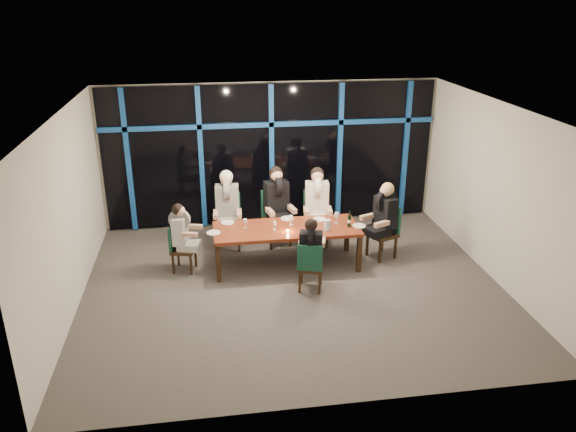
# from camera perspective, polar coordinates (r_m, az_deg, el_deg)

# --- Properties ---
(room) EXTENTS (7.04, 7.00, 3.02)m
(room) POSITION_cam_1_polar(r_m,az_deg,el_deg) (8.84, 0.58, 4.45)
(room) COLOR #59524E
(room) RESTS_ON ground
(window_wall) EXTENTS (6.86, 0.43, 2.94)m
(window_wall) POSITION_cam_1_polar(r_m,az_deg,el_deg) (11.76, -1.65, 6.45)
(window_wall) COLOR black
(window_wall) RESTS_ON ground
(dining_table) EXTENTS (2.60, 1.00, 0.75)m
(dining_table) POSITION_cam_1_polar(r_m,az_deg,el_deg) (10.05, -0.17, -1.53)
(dining_table) COLOR maroon
(dining_table) RESTS_ON ground
(chair_far_left) EXTENTS (0.52, 0.52, 1.06)m
(chair_far_left) POSITION_cam_1_polar(r_m,az_deg,el_deg) (10.94, -6.12, -0.16)
(chair_far_left) COLOR black
(chair_far_left) RESTS_ON ground
(chair_far_mid) EXTENTS (0.59, 0.59, 1.08)m
(chair_far_mid) POSITION_cam_1_polar(r_m,az_deg,el_deg) (11.03, -1.27, 0.20)
(chair_far_mid) COLOR black
(chair_far_mid) RESTS_ON ground
(chair_far_right) EXTENTS (0.55, 0.55, 1.07)m
(chair_far_right) POSITION_cam_1_polar(r_m,az_deg,el_deg) (11.04, 2.89, 0.17)
(chair_far_right) COLOR black
(chair_far_right) RESTS_ON ground
(chair_end_left) EXTENTS (0.49, 0.49, 0.87)m
(chair_end_left) POSITION_cam_1_polar(r_m,az_deg,el_deg) (10.14, -11.00, -2.96)
(chair_end_left) COLOR black
(chair_end_left) RESTS_ON ground
(chair_end_right) EXTENTS (0.61, 0.61, 1.00)m
(chair_end_right) POSITION_cam_1_polar(r_m,az_deg,el_deg) (10.61, 9.93, -1.28)
(chair_end_right) COLOR black
(chair_end_right) RESTS_ON ground
(chair_near_mid) EXTENTS (0.51, 0.51, 0.88)m
(chair_near_mid) POSITION_cam_1_polar(r_m,az_deg,el_deg) (9.27, 2.28, -4.95)
(chair_near_mid) COLOR black
(chair_near_mid) RESTS_ON ground
(diner_far_left) EXTENTS (0.54, 0.67, 1.04)m
(diner_far_left) POSITION_cam_1_polar(r_m,az_deg,el_deg) (10.70, -6.21, 1.74)
(diner_far_left) COLOR black
(diner_far_left) RESTS_ON ground
(diner_far_mid) EXTENTS (0.60, 0.72, 1.05)m
(diner_far_mid) POSITION_cam_1_polar(r_m,az_deg,el_deg) (10.80, -1.13, 2.14)
(diner_far_mid) COLOR black
(diner_far_mid) RESTS_ON ground
(diner_far_right) EXTENTS (0.56, 0.69, 1.04)m
(diner_far_right) POSITION_cam_1_polar(r_m,az_deg,el_deg) (10.80, 2.97, 2.07)
(diner_far_right) COLOR white
(diner_far_right) RESTS_ON ground
(diner_end_left) EXTENTS (0.58, 0.50, 0.85)m
(diner_end_left) POSITION_cam_1_polar(r_m,az_deg,el_deg) (9.98, -10.74, -1.17)
(diner_end_left) COLOR black
(diner_end_left) RESTS_ON ground
(diner_end_right) EXTENTS (0.69, 0.62, 0.97)m
(diner_end_right) POSITION_cam_1_polar(r_m,az_deg,el_deg) (10.42, 9.71, 0.63)
(diner_end_right) COLOR black
(diner_end_right) RESTS_ON ground
(diner_near_mid) EXTENTS (0.51, 0.60, 0.86)m
(diner_near_mid) POSITION_cam_1_polar(r_m,az_deg,el_deg) (9.18, 2.35, -2.78)
(diner_near_mid) COLOR black
(diner_near_mid) RESTS_ON ground
(plate_far_left) EXTENTS (0.24, 0.24, 0.01)m
(plate_far_left) POSITION_cam_1_polar(r_m,az_deg,el_deg) (10.27, -6.17, -0.67)
(plate_far_left) COLOR white
(plate_far_left) RESTS_ON dining_table
(plate_far_mid) EXTENTS (0.24, 0.24, 0.01)m
(plate_far_mid) POSITION_cam_1_polar(r_m,az_deg,el_deg) (10.40, -0.08, -0.25)
(plate_far_mid) COLOR white
(plate_far_mid) RESTS_ON dining_table
(plate_far_right) EXTENTS (0.24, 0.24, 0.01)m
(plate_far_right) POSITION_cam_1_polar(r_m,az_deg,el_deg) (10.37, 3.20, -0.34)
(plate_far_right) COLOR white
(plate_far_right) RESTS_ON dining_table
(plate_end_left) EXTENTS (0.24, 0.24, 0.01)m
(plate_end_left) POSITION_cam_1_polar(r_m,az_deg,el_deg) (9.86, -7.49, -1.70)
(plate_end_left) COLOR white
(plate_end_left) RESTS_ON dining_table
(plate_end_right) EXTENTS (0.24, 0.24, 0.01)m
(plate_end_right) POSITION_cam_1_polar(r_m,az_deg,el_deg) (10.14, 7.12, -1.01)
(plate_end_right) COLOR white
(plate_end_right) RESTS_ON dining_table
(plate_near_mid) EXTENTS (0.24, 0.24, 0.01)m
(plate_near_mid) POSITION_cam_1_polar(r_m,az_deg,el_deg) (9.73, 2.64, -1.87)
(plate_near_mid) COLOR white
(plate_near_mid) RESTS_ON dining_table
(wine_bottle) EXTENTS (0.07, 0.07, 0.30)m
(wine_bottle) POSITION_cam_1_polar(r_m,az_deg,el_deg) (10.07, 6.24, -0.48)
(wine_bottle) COLOR black
(wine_bottle) RESTS_ON dining_table
(water_pitcher) EXTENTS (0.12, 0.11, 0.20)m
(water_pitcher) POSITION_cam_1_polar(r_m,az_deg,el_deg) (9.88, 4.00, -0.94)
(water_pitcher) COLOR silver
(water_pitcher) RESTS_ON dining_table
(tea_light) EXTENTS (0.06, 0.06, 0.03)m
(tea_light) POSITION_cam_1_polar(r_m,az_deg,el_deg) (9.83, -0.02, -1.53)
(tea_light) COLOR #FFAB4C
(tea_light) RESTS_ON dining_table
(wine_glass_a) EXTENTS (0.06, 0.06, 0.16)m
(wine_glass_a) POSITION_cam_1_polar(r_m,az_deg,el_deg) (9.88, -1.37, -0.80)
(wine_glass_a) COLOR silver
(wine_glass_a) RESTS_ON dining_table
(wine_glass_b) EXTENTS (0.07, 0.07, 0.18)m
(wine_glass_b) POSITION_cam_1_polar(r_m,az_deg,el_deg) (10.08, 0.29, -0.22)
(wine_glass_b) COLOR silver
(wine_glass_b) RESTS_ON dining_table
(wine_glass_c) EXTENTS (0.07, 0.07, 0.19)m
(wine_glass_c) POSITION_cam_1_polar(r_m,az_deg,el_deg) (9.92, 2.80, -0.55)
(wine_glass_c) COLOR silver
(wine_glass_c) RESTS_ON dining_table
(wine_glass_d) EXTENTS (0.06, 0.06, 0.17)m
(wine_glass_d) POSITION_cam_1_polar(r_m,az_deg,el_deg) (9.99, -4.38, -0.54)
(wine_glass_d) COLOR white
(wine_glass_d) RESTS_ON dining_table
(wine_glass_e) EXTENTS (0.08, 0.08, 0.20)m
(wine_glass_e) POSITION_cam_1_polar(r_m,az_deg,el_deg) (10.21, 4.96, 0.06)
(wine_glass_e) COLOR silver
(wine_glass_e) RESTS_ON dining_table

